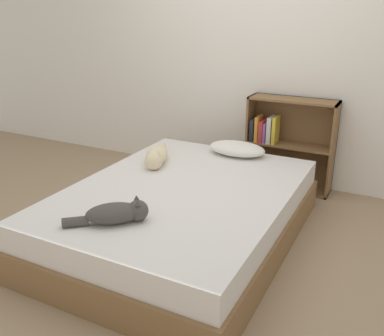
# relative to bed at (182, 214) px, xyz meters

# --- Properties ---
(ground_plane) EXTENTS (8.00, 8.00, 0.00)m
(ground_plane) POSITION_rel_bed_xyz_m (0.00, 0.00, -0.21)
(ground_plane) COLOR #997F60
(wall_back) EXTENTS (8.00, 0.06, 2.50)m
(wall_back) POSITION_rel_bed_xyz_m (0.00, 1.51, 1.04)
(wall_back) COLOR white
(wall_back) RESTS_ON ground_plane
(bed) EXTENTS (1.54, 2.10, 0.42)m
(bed) POSITION_rel_bed_xyz_m (0.00, 0.00, 0.00)
(bed) COLOR brown
(bed) RESTS_ON ground_plane
(pillow) EXTENTS (0.51, 0.30, 0.12)m
(pillow) POSITION_rel_bed_xyz_m (0.08, 0.87, 0.27)
(pillow) COLOR white
(pillow) RESTS_ON bed
(cat_light) EXTENTS (0.33, 0.57, 0.17)m
(cat_light) POSITION_rel_bed_xyz_m (-0.44, 0.35, 0.28)
(cat_light) COLOR beige
(cat_light) RESTS_ON bed
(cat_dark) EXTENTS (0.44, 0.39, 0.15)m
(cat_dark) POSITION_rel_bed_xyz_m (-0.10, -0.65, 0.28)
(cat_dark) COLOR #47423D
(cat_dark) RESTS_ON bed
(bookshelf) EXTENTS (0.81, 0.26, 0.87)m
(bookshelf) POSITION_rel_bed_xyz_m (0.39, 1.37, 0.25)
(bookshelf) COLOR brown
(bookshelf) RESTS_ON ground_plane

